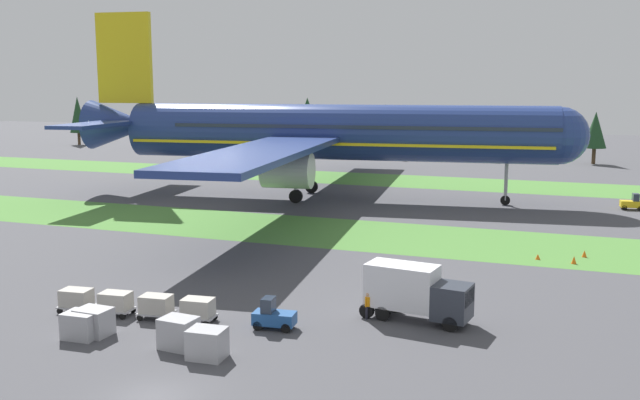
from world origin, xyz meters
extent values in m
plane|color=#47474C|center=(0.00, 0.00, 0.00)|extent=(400.00, 400.00, 0.00)
cube|color=#4C8438|center=(0.00, 39.79, 0.00)|extent=(320.00, 14.35, 0.01)
cube|color=#4C8438|center=(0.00, 80.50, 0.00)|extent=(320.00, 14.35, 0.01)
cylinder|color=navy|center=(-11.36, 60.15, 8.78)|extent=(55.79, 14.33, 7.17)
sphere|color=navy|center=(16.06, 63.76, 8.78)|extent=(7.03, 7.03, 7.03)
cone|color=navy|center=(-41.47, 56.18, 9.32)|extent=(10.25, 7.99, 6.81)
cube|color=yellow|center=(-11.36, 60.15, 7.53)|extent=(54.48, 14.29, 0.36)
cube|color=#283342|center=(-8.02, 60.59, 9.68)|extent=(49.11, 13.52, 0.44)
cube|color=navy|center=(-17.60, 81.66, 8.07)|extent=(13.54, 37.94, 0.65)
cylinder|color=#A3A3A8|center=(-15.57, 76.31, 5.71)|extent=(5.87, 4.61, 3.94)
cube|color=navy|center=(-11.82, 37.75, 8.07)|extent=(13.54, 37.94, 0.65)
cylinder|color=#A3A3A8|center=(-11.24, 43.44, 5.71)|extent=(5.87, 4.61, 3.94)
cube|color=navy|center=(-41.96, 65.09, 9.86)|extent=(6.63, 14.02, 0.45)
cube|color=navy|center=(-39.64, 47.45, 9.86)|extent=(6.63, 14.02, 0.45)
cube|color=yellow|center=(-40.80, 56.27, 18.46)|extent=(7.93, 1.80, 12.19)
cylinder|color=#A3A3A8|center=(10.04, 62.96, 4.15)|extent=(0.44, 0.44, 7.11)
cylinder|color=black|center=(10.04, 62.96, 0.60)|extent=(1.24, 0.57, 1.20)
cylinder|color=#A3A3A8|center=(-16.26, 63.84, 4.28)|extent=(0.44, 0.44, 6.86)
cylinder|color=black|center=(-16.26, 63.84, 0.85)|extent=(1.76, 0.81, 1.70)
cylinder|color=#A3A3A8|center=(-15.14, 55.31, 4.28)|extent=(0.44, 0.44, 6.86)
cylinder|color=black|center=(-15.14, 55.31, 0.85)|extent=(1.76, 0.81, 1.70)
cube|color=#1E4C8E|center=(1.54, 11.05, 0.69)|extent=(2.73, 1.58, 0.77)
cube|color=#283342|center=(1.16, 11.01, 1.52)|extent=(0.82, 1.16, 0.90)
cylinder|color=black|center=(2.39, 11.70, 0.30)|extent=(0.62, 0.27, 0.60)
cylinder|color=black|center=(2.51, 10.61, 0.30)|extent=(0.62, 0.27, 0.60)
cylinder|color=black|center=(0.58, 11.50, 0.30)|extent=(0.62, 0.27, 0.60)
cylinder|color=black|center=(0.70, 10.41, 0.30)|extent=(0.62, 0.27, 0.60)
cube|color=#A3A3A8|center=(-3.53, 10.49, 0.40)|extent=(2.35, 1.74, 0.10)
cube|color=#ADA89E|center=(-3.53, 10.49, 1.00)|extent=(2.07, 1.53, 1.10)
cylinder|color=black|center=(-2.77, 11.27, 0.20)|extent=(0.41, 0.16, 0.40)
cylinder|color=black|center=(-2.62, 9.89, 0.20)|extent=(0.41, 0.16, 0.40)
cylinder|color=black|center=(-4.43, 11.08, 0.20)|extent=(0.41, 0.16, 0.40)
cylinder|color=black|center=(-4.28, 9.71, 0.20)|extent=(0.41, 0.16, 0.40)
cube|color=#A3A3A8|center=(-6.41, 10.16, 0.40)|extent=(2.35, 1.74, 0.10)
cube|color=#ADA89E|center=(-6.41, 10.16, 1.00)|extent=(2.07, 1.53, 1.10)
cylinder|color=black|center=(-5.65, 10.94, 0.20)|extent=(0.41, 0.16, 0.40)
cylinder|color=black|center=(-5.50, 9.57, 0.20)|extent=(0.41, 0.16, 0.40)
cylinder|color=black|center=(-7.31, 10.76, 0.20)|extent=(0.41, 0.16, 0.40)
cylinder|color=black|center=(-7.16, 9.38, 0.20)|extent=(0.41, 0.16, 0.40)
cube|color=#A3A3A8|center=(-9.29, 9.84, 0.40)|extent=(2.35, 1.74, 0.10)
cube|color=#ADA89E|center=(-9.29, 9.84, 1.00)|extent=(2.07, 1.53, 1.10)
cylinder|color=black|center=(-8.54, 10.62, 0.20)|extent=(0.41, 0.16, 0.40)
cylinder|color=black|center=(-8.38, 9.25, 0.20)|extent=(0.41, 0.16, 0.40)
cylinder|color=black|center=(-10.20, 10.43, 0.20)|extent=(0.41, 0.16, 0.40)
cylinder|color=black|center=(-10.04, 9.06, 0.20)|extent=(0.41, 0.16, 0.40)
cube|color=#A3A3A8|center=(-12.17, 9.52, 0.40)|extent=(2.35, 1.74, 0.10)
cube|color=#ADA89E|center=(-12.17, 9.52, 1.00)|extent=(2.07, 1.53, 1.10)
cylinder|color=black|center=(-11.42, 10.30, 0.20)|extent=(0.41, 0.16, 0.40)
cylinder|color=black|center=(-11.26, 8.92, 0.20)|extent=(0.41, 0.16, 0.40)
cylinder|color=black|center=(-13.08, 10.11, 0.20)|extent=(0.41, 0.16, 0.40)
cylinder|color=black|center=(-12.93, 8.74, 0.20)|extent=(0.41, 0.16, 0.40)
cube|color=#2D333D|center=(11.77, 15.35, 1.58)|extent=(2.47, 2.56, 2.20)
cube|color=#283342|center=(12.82, 15.22, 2.02)|extent=(0.34, 2.06, 0.97)
cube|color=silver|center=(8.45, 15.78, 2.18)|extent=(4.75, 2.85, 2.80)
cylinder|color=black|center=(12.12, 16.32, 0.48)|extent=(0.99, 0.42, 0.96)
cylinder|color=black|center=(11.86, 14.33, 0.48)|extent=(0.99, 0.42, 0.96)
cylinder|color=black|center=(7.68, 16.88, 0.48)|extent=(0.99, 0.42, 0.96)
cylinder|color=black|center=(7.43, 14.90, 0.48)|extent=(0.99, 0.42, 0.96)
cylinder|color=black|center=(6.57, 17.03, 0.48)|extent=(0.99, 0.42, 0.96)
cylinder|color=black|center=(6.31, 15.04, 0.48)|extent=(0.99, 0.42, 0.96)
cube|color=yellow|center=(24.71, 64.89, 0.69)|extent=(2.75, 1.63, 0.77)
cube|color=#283342|center=(25.10, 64.94, 1.52)|extent=(0.84, 1.17, 0.90)
cylinder|color=black|center=(23.88, 64.23, 0.30)|extent=(0.62, 0.28, 0.60)
cylinder|color=black|center=(23.74, 65.32, 0.30)|extent=(0.62, 0.28, 0.60)
cylinder|color=black|center=(25.54, 65.56, 0.30)|extent=(0.62, 0.28, 0.60)
cylinder|color=black|center=(6.44, 15.02, 0.42)|extent=(0.18, 0.18, 0.85)
cylinder|color=black|center=(6.38, 14.81, 0.42)|extent=(0.18, 0.18, 0.85)
cylinder|color=orange|center=(6.41, 14.92, 1.16)|extent=(0.36, 0.36, 0.62)
sphere|color=tan|center=(6.41, 14.92, 1.62)|extent=(0.24, 0.24, 0.24)
cylinder|color=orange|center=(6.48, 15.14, 1.13)|extent=(0.10, 0.10, 0.58)
cylinder|color=orange|center=(6.35, 14.70, 1.13)|extent=(0.10, 0.10, 0.58)
cube|color=#A3A3A8|center=(-8.61, 5.57, 0.80)|extent=(2.08, 1.70, 1.60)
cube|color=#A3A3A8|center=(-8.23, 6.24, 0.83)|extent=(2.05, 1.67, 1.66)
cube|color=#A3A3A8|center=(-2.29, 6.16, 0.90)|extent=(2.11, 1.74, 1.80)
cube|color=#A3A3A8|center=(0.00, 5.37, 0.84)|extent=(2.11, 1.73, 1.69)
cone|color=orange|center=(19.50, 37.49, 0.31)|extent=(0.44, 0.44, 0.62)
cone|color=orange|center=(18.68, 34.69, 0.34)|extent=(0.44, 0.44, 0.67)
cone|color=orange|center=(15.72, 35.20, 0.23)|extent=(0.44, 0.44, 0.47)
cylinder|color=#4C3823|center=(-98.78, 117.70, 1.51)|extent=(0.70, 0.70, 3.01)
cone|color=#1E4223|center=(-98.78, 117.70, 7.44)|extent=(4.07, 4.07, 8.86)
cylinder|color=#4C3823|center=(-77.29, 116.93, 1.63)|extent=(0.70, 0.70, 3.26)
cone|color=#1E4223|center=(-77.29, 116.93, 6.04)|extent=(5.02, 5.02, 5.56)
cylinder|color=#4C3823|center=(-58.98, 117.65, 1.75)|extent=(0.70, 0.70, 3.50)
cone|color=#1E4223|center=(-58.98, 117.65, 6.36)|extent=(4.58, 4.58, 5.73)
cylinder|color=#4C3823|center=(-38.46, 119.07, 1.65)|extent=(0.70, 0.70, 3.30)
cone|color=#1E4223|center=(-38.46, 119.07, 7.66)|extent=(6.02, 6.02, 8.72)
cylinder|color=#4C3823|center=(-19.77, 115.24, 1.58)|extent=(0.70, 0.70, 3.16)
cone|color=#1E4223|center=(-19.77, 115.24, 7.05)|extent=(4.47, 4.47, 7.77)
cylinder|color=#4C3823|center=(-1.10, 116.42, 1.74)|extent=(0.70, 0.70, 3.48)
cone|color=#1E4223|center=(-1.10, 116.42, 6.02)|extent=(5.65, 5.65, 5.09)
cylinder|color=#4C3823|center=(20.70, 116.05, 1.52)|extent=(0.70, 0.70, 3.04)
cone|color=#1E4223|center=(20.70, 116.05, 6.43)|extent=(4.28, 4.28, 6.79)
camera|label=1|loc=(18.98, -27.83, 15.06)|focal=40.16mm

